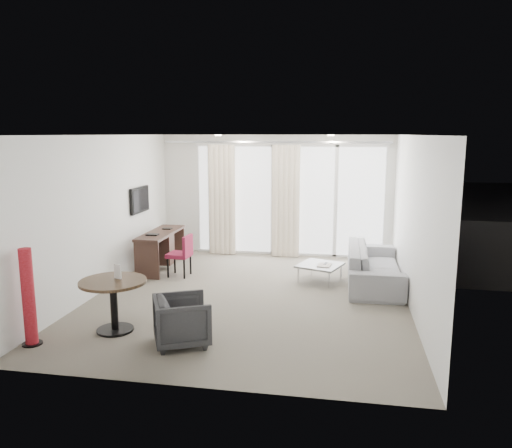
% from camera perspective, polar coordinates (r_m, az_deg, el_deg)
% --- Properties ---
extents(floor, '(5.00, 6.00, 0.00)m').
position_cam_1_polar(floor, '(8.22, -0.74, -8.31)').
color(floor, '#6A6356').
rests_on(floor, ground).
extents(ceiling, '(5.00, 6.00, 0.00)m').
position_cam_1_polar(ceiling, '(7.79, -0.78, 10.14)').
color(ceiling, white).
rests_on(ceiling, ground).
extents(wall_left, '(0.00, 6.00, 2.60)m').
position_cam_1_polar(wall_left, '(8.72, -17.13, 1.11)').
color(wall_left, silver).
rests_on(wall_left, ground).
extents(wall_right, '(0.00, 6.00, 2.60)m').
position_cam_1_polar(wall_right, '(7.83, 17.51, 0.10)').
color(wall_right, silver).
rests_on(wall_right, ground).
extents(wall_front, '(5.00, 0.00, 2.60)m').
position_cam_1_polar(wall_front, '(5.05, -7.18, -4.95)').
color(wall_front, silver).
rests_on(wall_front, ground).
extents(window_panel, '(4.00, 0.02, 2.38)m').
position_cam_1_polar(window_panel, '(10.79, 3.79, 2.70)').
color(window_panel, white).
rests_on(window_panel, ground).
extents(window_frame, '(4.10, 0.06, 2.44)m').
position_cam_1_polar(window_frame, '(10.78, 3.78, 2.69)').
color(window_frame, white).
rests_on(window_frame, ground).
extents(curtain_left, '(0.60, 0.20, 2.38)m').
position_cam_1_polar(curtain_left, '(10.88, -3.93, 2.76)').
color(curtain_left, beige).
rests_on(curtain_left, ground).
extents(curtain_right, '(0.60, 0.20, 2.38)m').
position_cam_1_polar(curtain_right, '(10.63, 3.42, 2.59)').
color(curtain_right, beige).
rests_on(curtain_right, ground).
extents(curtain_track, '(4.80, 0.04, 0.04)m').
position_cam_1_polar(curtain_track, '(10.57, 2.13, 9.35)').
color(curtain_track, '#B2B2B7').
rests_on(curtain_track, ceiling).
extents(downlight_a, '(0.12, 0.12, 0.02)m').
position_cam_1_polar(downlight_a, '(9.55, -4.34, 10.07)').
color(downlight_a, '#FFE0B2').
rests_on(downlight_a, ceiling).
extents(downlight_b, '(0.12, 0.12, 0.02)m').
position_cam_1_polar(downlight_b, '(9.25, 8.56, 9.98)').
color(downlight_b, '#FFE0B2').
rests_on(downlight_b, ceiling).
extents(desk, '(0.49, 1.56, 0.73)m').
position_cam_1_polar(desk, '(9.96, -10.79, -2.98)').
color(desk, '#332019').
rests_on(desk, floor).
extents(tv, '(0.05, 0.80, 0.50)m').
position_cam_1_polar(tv, '(9.99, -13.14, 2.71)').
color(tv, black).
rests_on(tv, wall_left).
extents(desk_chair, '(0.45, 0.43, 0.78)m').
position_cam_1_polar(desk_chair, '(9.40, -8.78, -3.56)').
color(desk_chair, maroon).
rests_on(desk_chair, floor).
extents(round_table, '(1.09, 1.09, 0.71)m').
position_cam_1_polar(round_table, '(7.02, -15.92, -8.97)').
color(round_table, '#362515').
rests_on(round_table, floor).
extents(menu_card, '(0.11, 0.05, 0.20)m').
position_cam_1_polar(menu_card, '(6.97, -15.51, -5.92)').
color(menu_card, white).
rests_on(menu_card, round_table).
extents(red_lamp, '(0.25, 0.25, 1.24)m').
position_cam_1_polar(red_lamp, '(6.86, -24.57, -7.63)').
color(red_lamp, maroon).
rests_on(red_lamp, floor).
extents(tub_armchair, '(0.90, 0.89, 0.62)m').
position_cam_1_polar(tub_armchair, '(6.44, -8.44, -10.87)').
color(tub_armchair, '#28282A').
rests_on(tub_armchair, floor).
extents(coffee_table, '(0.90, 0.90, 0.32)m').
position_cam_1_polar(coffee_table, '(9.07, 7.30, -5.55)').
color(coffee_table, gray).
rests_on(coffee_table, floor).
extents(remote, '(0.06, 0.15, 0.02)m').
position_cam_1_polar(remote, '(9.03, 7.96, -4.32)').
color(remote, black).
rests_on(remote, coffee_table).
extents(magazine, '(0.26, 0.31, 0.02)m').
position_cam_1_polar(magazine, '(8.93, 7.82, -4.47)').
color(magazine, gray).
rests_on(magazine, coffee_table).
extents(sofa, '(0.90, 2.29, 0.67)m').
position_cam_1_polar(sofa, '(9.08, 13.36, -4.58)').
color(sofa, gray).
rests_on(sofa, floor).
extents(terrace_slab, '(5.60, 3.00, 0.12)m').
position_cam_1_polar(terrace_slab, '(12.50, 4.49, -2.14)').
color(terrace_slab, '#4D4D50').
rests_on(terrace_slab, ground).
extents(rattan_chair_a, '(0.57, 0.57, 0.80)m').
position_cam_1_polar(rattan_chair_a, '(11.93, 5.81, -0.49)').
color(rattan_chair_a, brown).
rests_on(rattan_chair_a, terrace_slab).
extents(rattan_chair_b, '(0.68, 0.68, 0.77)m').
position_cam_1_polar(rattan_chair_b, '(12.23, 11.18, -0.44)').
color(rattan_chair_b, brown).
rests_on(rattan_chair_b, terrace_slab).
extents(rattan_table, '(0.69, 0.69, 0.53)m').
position_cam_1_polar(rattan_table, '(12.53, 9.90, -0.71)').
color(rattan_table, brown).
rests_on(rattan_table, terrace_slab).
extents(balustrade, '(5.50, 0.06, 1.05)m').
position_cam_1_polar(balustrade, '(13.81, 5.11, 1.41)').
color(balustrade, '#B2B2B7').
rests_on(balustrade, terrace_slab).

